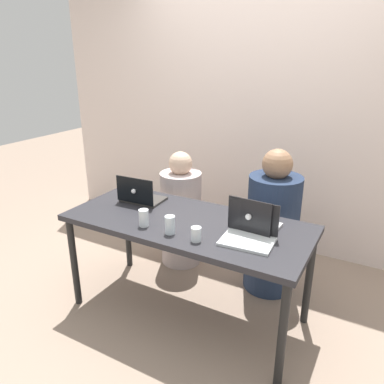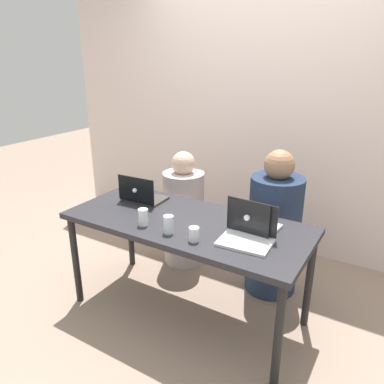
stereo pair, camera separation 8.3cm
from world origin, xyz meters
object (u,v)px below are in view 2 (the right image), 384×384
at_px(person_on_right, 274,231).
at_px(laptop_front_right, 248,234).
at_px(laptop_back_right, 253,223).
at_px(water_glass_right, 194,235).
at_px(water_glass_center, 169,226).
at_px(water_glass_left, 143,218).
at_px(person_on_left, 184,215).
at_px(laptop_back_left, 142,196).

height_order(person_on_right, laptop_front_right, person_on_right).
height_order(laptop_back_right, water_glass_right, laptop_back_right).
relative_size(water_glass_center, water_glass_left, 1.03).
xyz_separation_m(person_on_left, water_glass_left, (0.21, -0.82, 0.33)).
xyz_separation_m(laptop_back_right, laptop_back_left, (-0.91, 0.03, -0.00)).
relative_size(person_on_right, laptop_back_right, 3.93).
relative_size(laptop_front_right, water_glass_left, 2.85).
bearing_deg(person_on_left, person_on_right, 168.87).
distance_m(laptop_back_right, water_glass_right, 0.39).
xyz_separation_m(person_on_right, laptop_back_right, (0.03, -0.53, 0.28)).
bearing_deg(laptop_back_left, water_glass_left, 126.73).
distance_m(water_glass_right, water_glass_center, 0.19).
xyz_separation_m(laptop_back_right, water_glass_center, (-0.44, -0.30, -0.00)).
height_order(laptop_back_left, water_glass_right, laptop_back_left).
height_order(person_on_left, laptop_back_left, person_on_left).
xyz_separation_m(person_on_right, laptop_back_left, (-0.88, -0.49, 0.28)).
distance_m(laptop_back_right, water_glass_center, 0.53).
bearing_deg(laptop_back_left, laptop_back_right, 175.01).
bearing_deg(water_glass_left, person_on_left, 104.48).
bearing_deg(laptop_back_right, water_glass_left, 27.21).
bearing_deg(person_on_left, laptop_front_right, 131.53).
bearing_deg(water_glass_center, laptop_back_left, 144.86).
bearing_deg(water_glass_center, person_on_right, 63.84).
bearing_deg(water_glass_center, laptop_back_right, 34.48).
distance_m(person_on_left, laptop_back_right, 1.06).
distance_m(laptop_back_left, water_glass_left, 0.42).
bearing_deg(laptop_front_right, water_glass_center, -165.05).
distance_m(laptop_back_right, laptop_front_right, 0.15).
bearing_deg(person_on_left, water_glass_right, 114.81).
xyz_separation_m(laptop_back_right, water_glass_right, (-0.25, -0.31, -0.01)).
xyz_separation_m(laptop_back_left, water_glass_center, (0.47, -0.33, 0.00)).
relative_size(laptop_back_left, water_glass_center, 2.78).
xyz_separation_m(person_on_left, person_on_right, (0.82, -0.00, 0.05)).
xyz_separation_m(laptop_back_left, water_glass_left, (0.27, -0.33, 0.00)).
relative_size(laptop_back_left, water_glass_left, 2.85).
bearing_deg(water_glass_center, laptop_front_right, 18.70).
bearing_deg(water_glass_center, water_glass_right, -2.58).
height_order(water_glass_center, water_glass_left, water_glass_center).
distance_m(person_on_right, laptop_front_right, 0.73).
bearing_deg(water_glass_left, laptop_back_right, 24.39).
bearing_deg(water_glass_left, water_glass_center, -2.36).
bearing_deg(laptop_back_right, person_on_right, -84.04).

